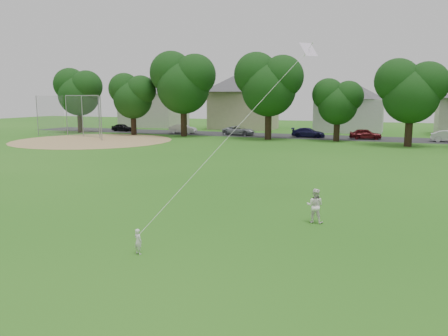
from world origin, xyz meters
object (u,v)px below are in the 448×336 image
at_px(kite, 240,124).
at_px(toddler, 138,241).
at_px(baseball_backstop, 79,116).
at_px(older_boy, 315,206).

bearing_deg(kite, toddler, -108.66).
distance_m(toddler, baseball_backstop, 44.15).
xyz_separation_m(older_boy, kite, (-2.92, -0.64, 3.18)).
xyz_separation_m(toddler, baseball_backstop, (-29.41, 32.86, 2.15)).
distance_m(toddler, older_boy, 7.22).
height_order(older_boy, baseball_backstop, baseball_backstop).
relative_size(toddler, older_boy, 0.60).
height_order(toddler, baseball_backstop, baseball_backstop).
relative_size(toddler, baseball_backstop, 0.07).
xyz_separation_m(older_boy, baseball_backstop, (-33.99, 27.29, 1.88)).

